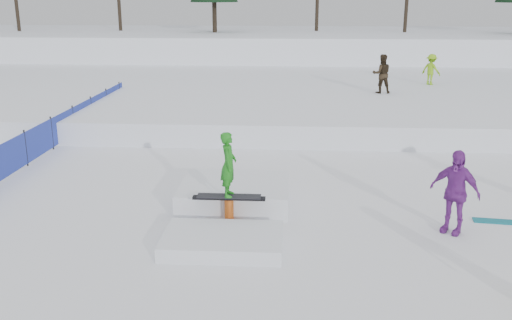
# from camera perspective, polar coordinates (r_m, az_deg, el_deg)

# --- Properties ---
(ground) EXTENTS (120.00, 120.00, 0.00)m
(ground) POSITION_cam_1_polar(r_m,az_deg,el_deg) (12.22, -2.96, -7.56)
(ground) COLOR white
(snow_berm) EXTENTS (60.00, 14.00, 2.40)m
(snow_berm) POSITION_cam_1_polar(r_m,az_deg,el_deg) (41.29, 1.80, 11.09)
(snow_berm) COLOR white
(snow_berm) RESTS_ON ground
(snow_midrise) EXTENTS (50.00, 18.00, 0.80)m
(snow_midrise) POSITION_cam_1_polar(r_m,az_deg,el_deg) (27.51, 0.81, 6.80)
(snow_midrise) COLOR white
(snow_midrise) RESTS_ON ground
(safety_fence) EXTENTS (0.05, 16.00, 1.10)m
(safety_fence) POSITION_cam_1_polar(r_m,az_deg,el_deg) (19.84, -19.74, 2.55)
(safety_fence) COLOR #23349B
(safety_fence) RESTS_ON ground
(walker_olive) EXTENTS (0.85, 0.69, 1.66)m
(walker_olive) POSITION_cam_1_polar(r_m,az_deg,el_deg) (25.33, 12.46, 8.42)
(walker_olive) COLOR black
(walker_olive) RESTS_ON snow_midrise
(walker_ygreen) EXTENTS (1.04, 1.02, 1.43)m
(walker_ygreen) POSITION_cam_1_polar(r_m,az_deg,el_deg) (28.36, 17.11, 8.65)
(walker_ygreen) COLOR #80C217
(walker_ygreen) RESTS_ON snow_midrise
(spectator_purple) EXTENTS (1.13, 1.00, 1.83)m
(spectator_purple) POSITION_cam_1_polar(r_m,az_deg,el_deg) (12.76, 19.25, -3.02)
(spectator_purple) COLOR purple
(spectator_purple) RESTS_ON ground
(loose_board_teal) EXTENTS (1.42, 0.45, 0.03)m
(loose_board_teal) POSITION_cam_1_polar(r_m,az_deg,el_deg) (14.02, 23.71, -5.70)
(loose_board_teal) COLOR #106676
(loose_board_teal) RESTS_ON ground
(jib_rail_feature) EXTENTS (2.60, 4.40, 2.11)m
(jib_rail_feature) POSITION_cam_1_polar(r_m,az_deg,el_deg) (13.18, -2.43, -4.29)
(jib_rail_feature) COLOR white
(jib_rail_feature) RESTS_ON ground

